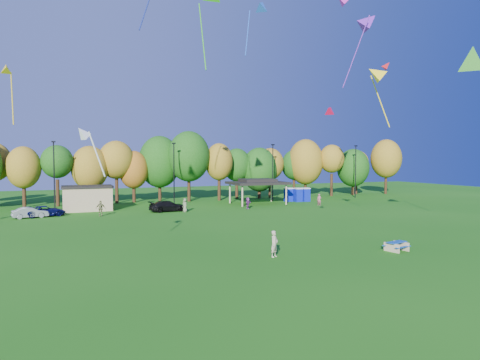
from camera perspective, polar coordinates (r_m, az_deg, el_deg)
name	(u,v)px	position (r m, az deg, el deg)	size (l,w,h in m)	color
ground	(301,277)	(25.41, 8.18, -12.63)	(160.00, 160.00, 0.00)	#19600F
tree_line	(146,164)	(67.62, -12.37, 2.06)	(93.57, 10.55, 11.15)	black
lamp_posts	(174,172)	(62.84, -8.80, 1.12)	(64.50, 0.25, 9.09)	black
utility_building	(87,198)	(59.42, -19.67, -2.27)	(6.30, 4.30, 3.25)	tan
pavilion	(258,182)	(63.94, 2.37, -0.33)	(8.20, 6.20, 3.77)	tan
porta_potties	(297,195)	(68.23, 7.65, -1.94)	(3.75, 2.07, 2.18)	#0D1EB5
picnic_table	(397,246)	(33.72, 20.15, -8.21)	(1.84, 1.63, 0.69)	tan
kite_flyer	(274,244)	(29.80, 4.60, -8.49)	(0.67, 0.44, 1.83)	#BDA98D
car_b	(30,213)	(54.46, -26.19, -3.92)	(1.33, 3.82, 1.26)	gray
car_c	(45,211)	(55.14, -24.57, -3.80)	(2.08, 4.51, 1.25)	#0C0E48
car_d	(168,206)	(55.61, -9.58, -3.45)	(1.96, 4.83, 1.40)	black
far_person_0	(319,200)	(62.90, 10.51, -2.60)	(0.62, 0.41, 1.69)	#B25469
far_person_2	(248,203)	(57.70, 1.06, -3.12)	(1.43, 0.45, 1.54)	#933D91
far_person_3	(101,208)	(52.92, -18.08, -3.63)	(1.08, 0.45, 1.85)	olive
far_person_5	(185,205)	(54.94, -7.36, -3.34)	(0.85, 0.55, 1.73)	#717C55
kite_0	(387,66)	(64.08, 19.02, 14.24)	(1.92, 1.81, 1.51)	red
kite_3	(375,74)	(40.48, 17.58, 13.31)	(3.34, 2.52, 5.66)	yellow
kite_4	(6,70)	(41.09, -28.69, 12.78)	(1.17, 3.11, 5.27)	gold
kite_7	(369,22)	(51.05, 16.85, 19.55)	(5.27, 2.86, 8.76)	purple
kite_8	(342,0)	(50.74, 13.40, 22.27)	(1.87, 1.65, 1.56)	#CE22AB
kite_9	(261,6)	(51.20, 2.88, 22.16)	(3.01, 3.62, 6.57)	blue
kite_11	(472,57)	(40.89, 28.55, 14.26)	(4.36, 4.22, 8.00)	#58C545
kite_13	(83,134)	(28.80, -20.20, 5.79)	(2.08, 1.24, 3.35)	white
kite_15	(330,110)	(36.55, 11.91, 9.15)	(1.50, 1.49, 1.22)	red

